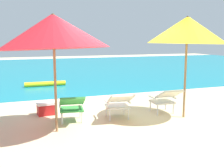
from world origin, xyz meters
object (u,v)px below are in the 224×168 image
object	(u,v)px
swim_buoy	(45,84)
lounge_chair_left	(72,106)
beach_umbrella_left	(54,31)
cooler_box	(47,108)
lounge_chair_right	(165,98)
lounge_chair_center	(119,103)
beach_umbrella_right	(187,30)

from	to	relation	value
swim_buoy	lounge_chair_left	distance (m)	5.19
beach_umbrella_left	cooler_box	size ratio (longest dim) A/B	5.82
lounge_chair_left	lounge_chair_right	xyz separation A→B (m)	(2.33, -0.07, 0.00)
swim_buoy	cooler_box	size ratio (longest dim) A/B	3.25
lounge_chair_left	lounge_chair_right	bearing A→B (deg)	-1.65
lounge_chair_right	beach_umbrella_left	world-z (taller)	beach_umbrella_left
lounge_chair_left	lounge_chair_center	distance (m)	1.08
lounge_chair_left	cooler_box	world-z (taller)	lounge_chair_left
lounge_chair_center	beach_umbrella_right	world-z (taller)	beach_umbrella_right
lounge_chair_right	lounge_chair_center	bearing A→B (deg)	-177.76
lounge_chair_right	beach_umbrella_left	xyz separation A→B (m)	(-2.74, -0.37, 1.60)
lounge_chair_right	cooler_box	size ratio (longest dim) A/B	1.84
lounge_chair_right	beach_umbrella_left	bearing A→B (deg)	-172.26
lounge_chair_left	beach_umbrella_right	distance (m)	3.13
swim_buoy	lounge_chair_left	xyz separation A→B (m)	(-0.03, -5.18, 0.31)
swim_buoy	beach_umbrella_right	world-z (taller)	beach_umbrella_right
lounge_chair_center	lounge_chair_right	distance (m)	1.26
swim_buoy	lounge_chair_center	xyz separation A→B (m)	(1.05, -5.29, 0.31)
lounge_chair_center	beach_umbrella_left	distance (m)	2.20
lounge_chair_right	cooler_box	world-z (taller)	lounge_chair_right
swim_buoy	cooler_box	distance (m)	4.28
lounge_chair_center	beach_umbrella_right	distance (m)	2.29
lounge_chair_center	lounge_chair_right	bearing A→B (deg)	2.24
cooler_box	lounge_chair_right	bearing A→B (deg)	-19.62
beach_umbrella_left	beach_umbrella_right	world-z (taller)	beach_umbrella_left
beach_umbrella_right	beach_umbrella_left	bearing A→B (deg)	179.73
beach_umbrella_right	swim_buoy	bearing A→B (deg)	114.68
lounge_chair_center	cooler_box	xyz separation A→B (m)	(-1.51, 1.04, -0.24)
beach_umbrella_right	lounge_chair_right	bearing A→B (deg)	126.32
cooler_box	swim_buoy	bearing A→B (deg)	83.77
cooler_box	beach_umbrella_right	bearing A→B (deg)	-24.23
lounge_chair_right	beach_umbrella_right	size ratio (longest dim) A/B	0.38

